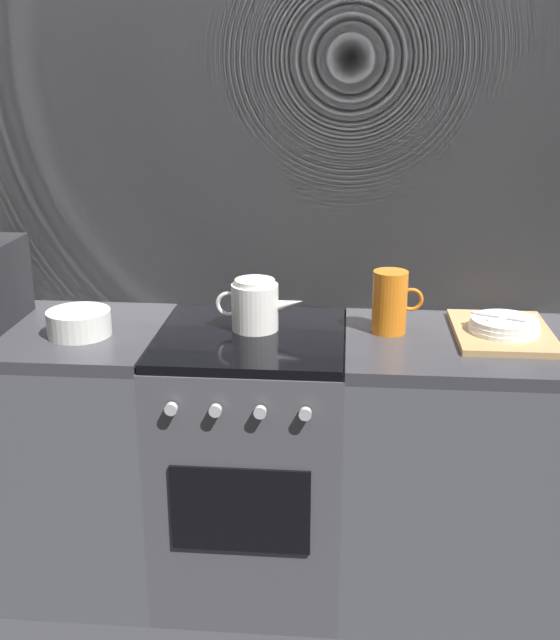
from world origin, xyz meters
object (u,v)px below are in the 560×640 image
(stove_unit, at_px, (252,461))
(pitcher, at_px, (390,302))
(kettle, at_px, (255,305))
(dish_pile, at_px, (503,329))
(mixing_bowl, at_px, (79,323))

(stove_unit, bearing_deg, pitcher, 7.80)
(kettle, xyz_separation_m, pitcher, (0.43, 0.01, 0.02))
(kettle, bearing_deg, dish_pile, -0.12)
(stove_unit, distance_m, pitcher, 0.71)
(stove_unit, height_order, dish_pile, dish_pile)
(kettle, height_order, pitcher, pitcher)
(kettle, bearing_deg, mixing_bowl, -169.53)
(stove_unit, height_order, mixing_bowl, mixing_bowl)
(kettle, height_order, mixing_bowl, kettle)
(kettle, xyz_separation_m, dish_pile, (0.78, -0.00, -0.06))
(stove_unit, bearing_deg, mixing_bowl, -174.62)
(mixing_bowl, bearing_deg, dish_pile, 4.28)
(stove_unit, bearing_deg, dish_pile, 3.53)
(mixing_bowl, height_order, pitcher, pitcher)
(kettle, bearing_deg, pitcher, 1.26)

